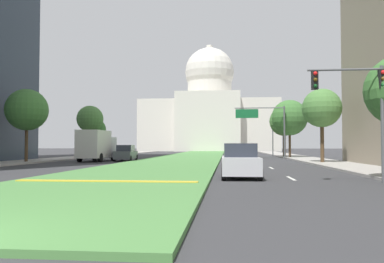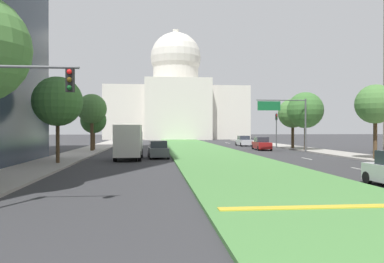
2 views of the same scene
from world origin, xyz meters
The scene contains 21 objects.
ground_plane centered at (0.00, 52.60, 0.00)m, with size 260.00×260.00×0.00m, color #333335.
grass_median centered at (0.00, 47.34, 0.07)m, with size 8.79×94.68×0.14m, color #4C8442.
median_curb_nose centered at (0.00, 10.48, 0.16)m, with size 7.91×0.50×0.04m, color gold.
lane_dashes_right centered at (8.43, 46.12, 0.00)m, with size 0.16×61.39×0.01m.
sidewalk_left centered at (-14.46, 42.08, 0.07)m, with size 4.00×94.68×0.15m, color #9E9991.
sidewalk_right centered at (14.46, 42.08, 0.07)m, with size 4.00×94.68×0.15m, color #9E9991.
capitol_building centered at (0.00, 104.41, 10.93)m, with size 38.71×22.29×30.88m.
traffic_light_near_right centered at (11.11, 11.84, 3.80)m, with size 3.34×0.35×5.20m.
traffic_light_far_right centered at (11.96, 52.51, 3.31)m, with size 0.28×0.35×5.20m.
overhead_guide_sign centered at (9.81, 42.13, 4.67)m, with size 6.19×0.20×6.50m.
street_tree_left_mid centered at (-13.77, 28.95, 5.03)m, with size 3.95×3.95×7.02m.
street_tree_right_mid centered at (13.81, 30.31, 5.07)m, with size 3.55×3.55×6.87m.
street_tree_left_far centered at (-13.78, 45.66, 5.28)m, with size 3.66×3.66×7.16m.
street_tree_right_far centered at (13.21, 44.78, 5.23)m, with size 4.63×4.63×7.56m.
street_tree_left_distant centered at (-13.94, 47.85, 3.89)m, with size 3.33×3.33×5.59m.
street_tree_right_distant centered at (13.11, 48.93, 4.99)m, with size 4.08×4.08×7.06m.
sedan_lead_stopped centered at (5.84, 14.80, 0.84)m, with size 2.01×4.63×1.79m.
sedan_midblock centered at (-5.74, 34.82, 0.80)m, with size 2.09×4.59×1.70m.
sedan_distant centered at (8.26, 47.57, 0.81)m, with size 2.11×4.77×1.74m.
sedan_far_horizon centered at (8.60, 59.18, 0.79)m, with size 1.97×4.37×1.69m.
box_truck_delivery centered at (-8.44, 33.27, 1.68)m, with size 2.40×6.40×3.20m.
Camera 1 is at (5.19, -5.51, 1.71)m, focal length 35.71 mm.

